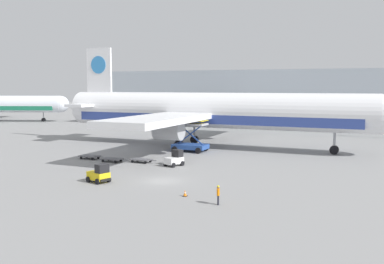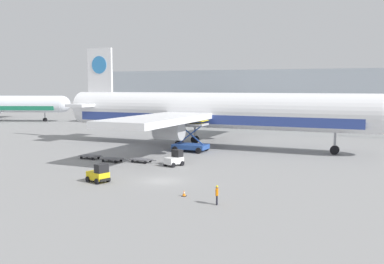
{
  "view_description": "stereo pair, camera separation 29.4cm",
  "coord_description": "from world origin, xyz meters",
  "px_view_note": "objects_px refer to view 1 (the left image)",
  "views": [
    {
      "loc": [
        17.81,
        -41.01,
        9.92
      ],
      "look_at": [
        -0.86,
        11.92,
        4.0
      ],
      "focal_mm": 40.0,
      "sensor_mm": 36.0,
      "label": 1
    },
    {
      "loc": [
        18.08,
        -40.91,
        9.92
      ],
      "look_at": [
        -0.86,
        11.92,
        4.0
      ],
      "focal_mm": 40.0,
      "sensor_mm": 36.0,
      "label": 2
    }
  ],
  "objects_px": {
    "scissor_lift_loader": "(190,139)",
    "ground_crew_near": "(218,193)",
    "baggage_dolly_third": "(141,160)",
    "airplane_main": "(205,112)",
    "baggage_tug_mid": "(175,159)",
    "baggage_tug_foreground": "(99,174)",
    "traffic_cone_near": "(185,193)",
    "baggage_dolly_lead": "(90,156)",
    "baggage_dolly_second": "(112,159)"
  },
  "relations": [
    {
      "from": "scissor_lift_loader",
      "to": "ground_crew_near",
      "type": "height_order",
      "value": "scissor_lift_loader"
    },
    {
      "from": "baggage_dolly_third",
      "to": "airplane_main",
      "type": "bearing_deg",
      "value": 84.94
    },
    {
      "from": "baggage_tug_mid",
      "to": "baggage_tug_foreground",
      "type": "bearing_deg",
      "value": -176.2
    },
    {
      "from": "baggage_tug_mid",
      "to": "traffic_cone_near",
      "type": "bearing_deg",
      "value": -132.22
    },
    {
      "from": "baggage_dolly_lead",
      "to": "traffic_cone_near",
      "type": "relative_size",
      "value": 6.61
    },
    {
      "from": "baggage_tug_mid",
      "to": "baggage_dolly_third",
      "type": "height_order",
      "value": "baggage_tug_mid"
    },
    {
      "from": "baggage_tug_foreground",
      "to": "baggage_dolly_lead",
      "type": "height_order",
      "value": "baggage_tug_foreground"
    },
    {
      "from": "airplane_main",
      "to": "baggage_dolly_second",
      "type": "xyz_separation_m",
      "value": [
        -7.24,
        -18.2,
        -5.45
      ]
    },
    {
      "from": "baggage_dolly_second",
      "to": "ground_crew_near",
      "type": "bearing_deg",
      "value": -33.11
    },
    {
      "from": "baggage_tug_foreground",
      "to": "traffic_cone_near",
      "type": "distance_m",
      "value": 10.68
    },
    {
      "from": "baggage_dolly_third",
      "to": "baggage_tug_mid",
      "type": "bearing_deg",
      "value": -1.37
    },
    {
      "from": "baggage_dolly_third",
      "to": "ground_crew_near",
      "type": "height_order",
      "value": "ground_crew_near"
    },
    {
      "from": "airplane_main",
      "to": "baggage_tug_mid",
      "type": "bearing_deg",
      "value": -80.59
    },
    {
      "from": "airplane_main",
      "to": "baggage_dolly_lead",
      "type": "xyz_separation_m",
      "value": [
        -11.34,
        -17.14,
        -5.45
      ]
    },
    {
      "from": "ground_crew_near",
      "to": "baggage_dolly_lead",
      "type": "bearing_deg",
      "value": -136.97
    },
    {
      "from": "scissor_lift_loader",
      "to": "baggage_tug_foreground",
      "type": "xyz_separation_m",
      "value": [
        -1.71,
        -23.4,
        -1.01
      ]
    },
    {
      "from": "ground_crew_near",
      "to": "traffic_cone_near",
      "type": "xyz_separation_m",
      "value": [
        -3.63,
        1.71,
        -0.7
      ]
    },
    {
      "from": "baggage_tug_mid",
      "to": "baggage_dolly_lead",
      "type": "distance_m",
      "value": 13.06
    },
    {
      "from": "baggage_dolly_third",
      "to": "scissor_lift_loader",
      "type": "bearing_deg",
      "value": 81.84
    },
    {
      "from": "airplane_main",
      "to": "baggage_tug_foreground",
      "type": "bearing_deg",
      "value": -90.23
    },
    {
      "from": "baggage_dolly_second",
      "to": "traffic_cone_near",
      "type": "xyz_separation_m",
      "value": [
        15.42,
        -13.62,
        -0.11
      ]
    },
    {
      "from": "ground_crew_near",
      "to": "traffic_cone_near",
      "type": "bearing_deg",
      "value": -126.88
    },
    {
      "from": "baggage_tug_mid",
      "to": "baggage_dolly_second",
      "type": "relative_size",
      "value": 0.74
    },
    {
      "from": "airplane_main",
      "to": "baggage_dolly_lead",
      "type": "bearing_deg",
      "value": -119.42
    },
    {
      "from": "airplane_main",
      "to": "baggage_dolly_second",
      "type": "height_order",
      "value": "airplane_main"
    },
    {
      "from": "ground_crew_near",
      "to": "traffic_cone_near",
      "type": "height_order",
      "value": "ground_crew_near"
    },
    {
      "from": "ground_crew_near",
      "to": "traffic_cone_near",
      "type": "relative_size",
      "value": 2.95
    },
    {
      "from": "scissor_lift_loader",
      "to": "baggage_dolly_third",
      "type": "distance_m",
      "value": 11.76
    },
    {
      "from": "ground_crew_near",
      "to": "baggage_tug_mid",
      "type": "bearing_deg",
      "value": -158.57
    },
    {
      "from": "baggage_dolly_lead",
      "to": "baggage_tug_foreground",
      "type": "bearing_deg",
      "value": -47.78
    },
    {
      "from": "airplane_main",
      "to": "baggage_tug_foreground",
      "type": "distance_m",
      "value": 29.96
    },
    {
      "from": "baggage_dolly_second",
      "to": "baggage_dolly_third",
      "type": "height_order",
      "value": "same"
    },
    {
      "from": "airplane_main",
      "to": "scissor_lift_loader",
      "type": "relative_size",
      "value": 10.76
    },
    {
      "from": "baggage_tug_foreground",
      "to": "scissor_lift_loader",
      "type": "bearing_deg",
      "value": 108.18
    },
    {
      "from": "baggage_tug_mid",
      "to": "baggage_dolly_lead",
      "type": "bearing_deg",
      "value": 108.81
    },
    {
      "from": "baggage_dolly_third",
      "to": "baggage_dolly_second",
      "type": "bearing_deg",
      "value": -162.57
    },
    {
      "from": "ground_crew_near",
      "to": "traffic_cone_near",
      "type": "distance_m",
      "value": 4.07
    },
    {
      "from": "baggage_tug_foreground",
      "to": "baggage_tug_mid",
      "type": "xyz_separation_m",
      "value": [
        3.9,
        11.46,
        0.0
      ]
    },
    {
      "from": "airplane_main",
      "to": "baggage_dolly_third",
      "type": "xyz_separation_m",
      "value": [
        -3.31,
        -17.38,
        -5.45
      ]
    },
    {
      "from": "scissor_lift_loader",
      "to": "baggage_tug_foreground",
      "type": "relative_size",
      "value": 1.94
    },
    {
      "from": "scissor_lift_loader",
      "to": "baggage_tug_mid",
      "type": "xyz_separation_m",
      "value": [
        2.19,
        -11.94,
        -1.01
      ]
    },
    {
      "from": "baggage_dolly_second",
      "to": "traffic_cone_near",
      "type": "bearing_deg",
      "value": -35.74
    },
    {
      "from": "baggage_tug_mid",
      "to": "baggage_dolly_second",
      "type": "xyz_separation_m",
      "value": [
        -8.92,
        -0.2,
        -0.49
      ]
    },
    {
      "from": "baggage_tug_mid",
      "to": "airplane_main",
      "type": "bearing_deg",
      "value": 27.93
    },
    {
      "from": "baggage_tug_foreground",
      "to": "baggage_dolly_third",
      "type": "bearing_deg",
      "value": 117.5
    },
    {
      "from": "baggage_tug_mid",
      "to": "traffic_cone_near",
      "type": "height_order",
      "value": "baggage_tug_mid"
    },
    {
      "from": "baggage_tug_mid",
      "to": "baggage_dolly_lead",
      "type": "xyz_separation_m",
      "value": [
        -13.02,
        0.86,
        -0.49
      ]
    },
    {
      "from": "scissor_lift_loader",
      "to": "ground_crew_near",
      "type": "distance_m",
      "value": 30.11
    },
    {
      "from": "baggage_tug_foreground",
      "to": "baggage_dolly_second",
      "type": "relative_size",
      "value": 0.74
    },
    {
      "from": "baggage_tug_mid",
      "to": "traffic_cone_near",
      "type": "distance_m",
      "value": 15.28
    }
  ]
}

